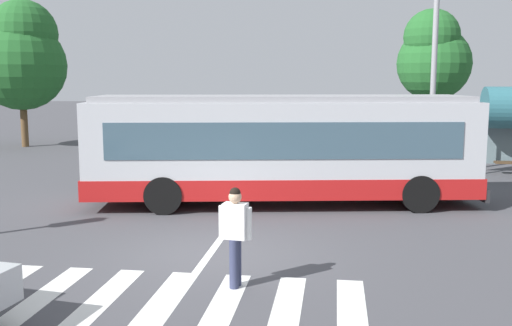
% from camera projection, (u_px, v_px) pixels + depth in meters
% --- Properties ---
extents(ground_plane, '(160.00, 160.00, 0.00)m').
position_uv_depth(ground_plane, '(210.00, 254.00, 11.70)').
color(ground_plane, '#47474C').
extents(city_transit_bus, '(11.08, 4.33, 3.06)m').
position_uv_depth(city_transit_bus, '(282.00, 148.00, 16.21)').
color(city_transit_bus, black).
rests_on(city_transit_bus, ground_plane).
extents(pedestrian_crossing_street, '(0.58, 0.31, 1.72)m').
position_uv_depth(pedestrian_crossing_street, '(235.00, 231.00, 9.70)').
color(pedestrian_crossing_street, '#333856').
rests_on(pedestrian_crossing_street, ground_plane).
extents(parked_car_black, '(1.90, 4.51, 1.35)m').
position_uv_depth(parked_car_black, '(194.00, 137.00, 27.67)').
color(parked_car_black, black).
rests_on(parked_car_black, ground_plane).
extents(parked_car_blue, '(1.95, 4.54, 1.35)m').
position_uv_depth(parked_car_blue, '(246.00, 137.00, 27.87)').
color(parked_car_blue, black).
rests_on(parked_car_blue, ground_plane).
extents(parked_car_champagne, '(1.88, 4.50, 1.35)m').
position_uv_depth(parked_car_champagne, '(303.00, 138.00, 27.14)').
color(parked_car_champagne, black).
rests_on(parked_car_champagne, ground_plane).
extents(parked_car_silver, '(1.94, 4.53, 1.35)m').
position_uv_depth(parked_car_silver, '(360.00, 139.00, 26.99)').
color(parked_car_silver, black).
rests_on(parked_car_silver, ground_plane).
extents(twin_arm_street_lamp, '(4.33, 0.32, 10.04)m').
position_uv_depth(twin_arm_street_lamp, '(437.00, 7.00, 20.64)').
color(twin_arm_street_lamp, '#939399').
rests_on(twin_arm_street_lamp, ground_plane).
extents(background_tree_left, '(4.62, 4.62, 7.58)m').
position_uv_depth(background_tree_left, '(22.00, 56.00, 29.84)').
color(background_tree_left, brown).
rests_on(background_tree_left, ground_plane).
extents(background_tree_right, '(3.73, 3.73, 7.01)m').
position_uv_depth(background_tree_right, '(433.00, 56.00, 29.22)').
color(background_tree_right, brown).
rests_on(background_tree_right, ground_plane).
extents(crosswalk_painted_stripes, '(6.40, 2.94, 0.01)m').
position_uv_depth(crosswalk_painted_stripes, '(161.00, 303.00, 9.10)').
color(crosswalk_painted_stripes, silver).
rests_on(crosswalk_painted_stripes, ground_plane).
extents(lane_center_line, '(0.16, 24.00, 0.01)m').
position_uv_depth(lane_center_line, '(228.00, 229.00, 13.67)').
color(lane_center_line, silver).
rests_on(lane_center_line, ground_plane).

